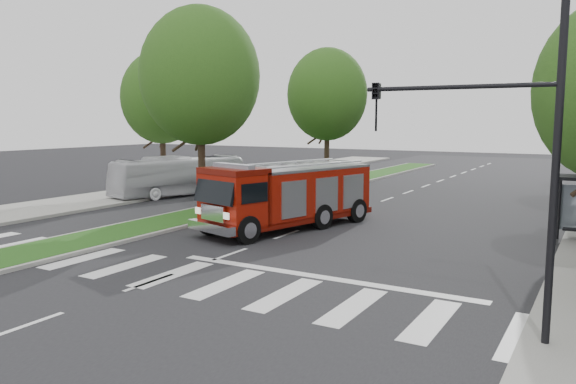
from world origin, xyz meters
TOP-DOWN VIEW (x-y plane):
  - ground at (0.00, 0.00)m, footprint 140.00×140.00m
  - sidewalk_left at (-14.50, 10.00)m, footprint 5.00×80.00m
  - median at (-6.00, 18.00)m, footprint 3.00×50.00m
  - tree_median_near at (-6.00, 6.00)m, footprint 5.80×5.80m
  - tree_median_far at (-6.00, 20.00)m, footprint 5.60×5.60m
  - tree_left_mid at (-14.00, 12.00)m, footprint 5.20×5.20m
  - streetlight_right_near at (9.61, -3.50)m, footprint 4.08×0.22m
  - fire_engine at (-0.62, 5.23)m, footprint 4.81×9.03m
  - city_bus at (-12.00, 11.23)m, footprint 4.36×9.15m

SIDE VIEW (x-z plane):
  - ground at x=0.00m, z-range 0.00..0.00m
  - sidewalk_left at x=-14.50m, z-range 0.00..0.15m
  - median at x=-6.00m, z-range 0.00..0.16m
  - city_bus at x=-12.00m, z-range 0.00..2.48m
  - fire_engine at x=-0.62m, z-range -0.06..2.94m
  - streetlight_right_near at x=9.61m, z-range 0.67..8.67m
  - tree_left_mid at x=-14.00m, z-range 1.58..10.74m
  - tree_median_far at x=-6.00m, z-range 1.63..11.35m
  - tree_median_near at x=-6.00m, z-range 1.73..11.89m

